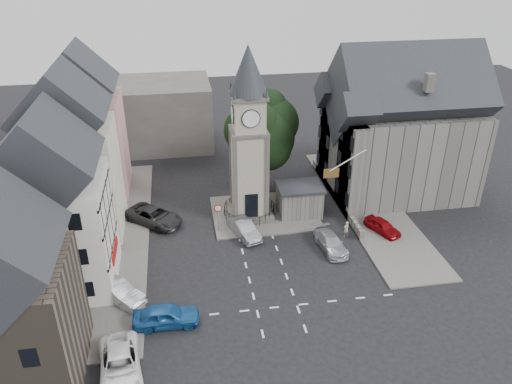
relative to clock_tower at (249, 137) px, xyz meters
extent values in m
plane|color=black|center=(0.00, -7.99, -8.12)|extent=(120.00, 120.00, 0.00)
cube|color=#595651|center=(-12.50, -1.99, -8.05)|extent=(6.00, 30.00, 0.14)
cube|color=#595651|center=(12.00, 0.01, -8.05)|extent=(6.00, 26.00, 0.14)
cube|color=#595651|center=(1.50, 0.01, -8.04)|extent=(10.00, 8.00, 0.16)
cube|color=silver|center=(0.00, -13.49, -8.12)|extent=(20.00, 8.00, 0.01)
cube|color=#4C4944|center=(0.00, 0.01, -7.77)|extent=(4.20, 4.20, 0.70)
torus|color=black|center=(0.00, 0.01, -7.04)|extent=(4.86, 4.86, 0.06)
cube|color=#A09781|center=(0.00, 0.01, -3.42)|extent=(3.00, 3.00, 8.00)
cube|color=black|center=(0.00, -1.44, -6.22)|extent=(1.20, 0.25, 2.40)
cube|color=#4C4944|center=(0.00, 0.01, 0.58)|extent=(3.30, 3.30, 0.25)
cube|color=#A09781|center=(0.00, 0.01, 2.18)|extent=(2.70, 2.70, 3.20)
cylinder|color=white|center=(0.00, -1.39, 2.18)|extent=(1.50, 0.12, 1.50)
cube|color=#4C4944|center=(0.00, 0.01, 3.78)|extent=(3.10, 3.10, 0.30)
cone|color=#202328|center=(0.00, 0.01, 6.03)|extent=(3.40, 3.40, 4.20)
cube|color=#5B5954|center=(4.80, -0.49, -6.72)|extent=(4.00, 3.00, 2.80)
cube|color=#202328|center=(4.80, -0.49, -5.17)|extent=(4.30, 3.30, 0.25)
cylinder|color=black|center=(2.00, 5.01, -5.92)|extent=(0.70, 0.70, 4.40)
cylinder|color=black|center=(-3.20, -2.49, -6.87)|extent=(0.10, 0.10, 2.50)
cone|color=#A50C0C|center=(-3.20, -2.59, -5.62)|extent=(0.70, 0.06, 0.70)
cone|color=white|center=(-3.20, -2.61, -5.62)|extent=(0.54, 0.04, 0.54)
cube|color=#D29091|center=(-15.50, 8.01, -3.12)|extent=(7.50, 7.00, 10.00)
cube|color=beige|center=(-15.50, 0.01, -3.12)|extent=(7.50, 7.00, 10.00)
cube|color=silver|center=(-15.50, -7.99, -3.62)|extent=(7.50, 7.00, 9.00)
cube|color=#4B4238|center=(-17.00, -16.99, -4.12)|extent=(8.00, 7.00, 8.00)
cube|color=#4C4944|center=(-12.00, 20.01, -4.12)|extent=(20.00, 10.00, 8.00)
cube|color=#5B5954|center=(16.00, 3.01, -3.62)|extent=(14.00, 10.00, 9.00)
cube|color=#5B5954|center=(9.80, -0.49, -3.62)|extent=(1.60, 4.40, 9.00)
cube|color=#5B5954|center=(9.80, 6.51, -3.62)|extent=(1.60, 4.40, 9.00)
cube|color=#5B5954|center=(9.20, 2.01, -7.67)|extent=(0.40, 16.00, 0.90)
cylinder|color=white|center=(8.00, -3.99, -1.12)|extent=(3.17, 0.10, 1.89)
plane|color=#B21414|center=(6.60, -3.99, -2.22)|extent=(1.40, 0.00, 1.40)
imported|color=#1C559A|center=(-7.96, -13.99, -7.33)|extent=(4.67, 1.98, 1.58)
imported|color=#B1B2B9|center=(-11.50, -10.73, -7.38)|extent=(4.39, 4.23, 1.49)
imported|color=#2B2B2D|center=(-9.00, -0.05, -7.34)|extent=(5.95, 5.66, 1.57)
imported|color=gray|center=(-1.00, -3.49, -7.40)|extent=(2.84, 4.63, 1.44)
imported|color=#B2B5BB|center=(6.06, -6.83, -7.47)|extent=(2.39, 4.69, 1.30)
imported|color=maroon|center=(11.50, -4.99, -7.49)|extent=(2.90, 4.01, 1.27)
imported|color=white|center=(-10.77, -17.99, -7.37)|extent=(3.14, 5.69, 1.51)
imported|color=#B5AF96|center=(8.02, -5.09, -7.37)|extent=(0.64, 0.53, 1.51)
camera|label=1|loc=(-6.10, -41.24, 16.39)|focal=35.00mm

